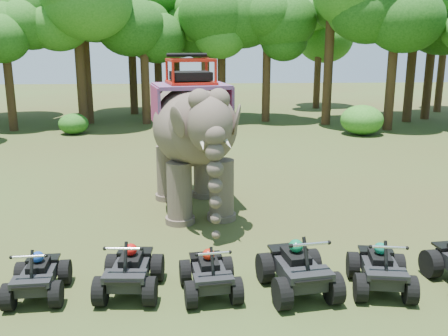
{
  "coord_description": "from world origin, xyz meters",
  "views": [
    {
      "loc": [
        -0.77,
        -11.76,
        5.15
      ],
      "look_at": [
        0.0,
        1.2,
        1.9
      ],
      "focal_mm": 40.0,
      "sensor_mm": 36.0,
      "label": 1
    }
  ],
  "objects_px": {
    "atv_0": "(37,271)",
    "atv_2": "(210,268)",
    "atv_1": "(130,264)",
    "elephant": "(192,134)",
    "atv_3": "(298,262)",
    "atv_4": "(381,263)"
  },
  "relations": [
    {
      "from": "elephant",
      "to": "atv_3",
      "type": "relative_size",
      "value": 3.09
    },
    {
      "from": "atv_2",
      "to": "atv_4",
      "type": "xyz_separation_m",
      "value": [
        3.65,
        -0.04,
        0.04
      ]
    },
    {
      "from": "atv_0",
      "to": "atv_2",
      "type": "distance_m",
      "value": 3.58
    },
    {
      "from": "atv_3",
      "to": "elephant",
      "type": "bearing_deg",
      "value": 102.54
    },
    {
      "from": "atv_3",
      "to": "atv_4",
      "type": "bearing_deg",
      "value": -8.79
    },
    {
      "from": "atv_1",
      "to": "atv_3",
      "type": "distance_m",
      "value": 3.55
    },
    {
      "from": "atv_3",
      "to": "atv_1",
      "type": "bearing_deg",
      "value": 167.86
    },
    {
      "from": "atv_3",
      "to": "atv_4",
      "type": "xyz_separation_m",
      "value": [
        1.79,
        -0.0,
        -0.07
      ]
    },
    {
      "from": "elephant",
      "to": "atv_0",
      "type": "bearing_deg",
      "value": -131.35
    },
    {
      "from": "atv_2",
      "to": "atv_3",
      "type": "relative_size",
      "value": 0.85
    },
    {
      "from": "elephant",
      "to": "atv_1",
      "type": "xyz_separation_m",
      "value": [
        -1.33,
        -5.47,
        -1.78
      ]
    },
    {
      "from": "atv_0",
      "to": "atv_2",
      "type": "xyz_separation_m",
      "value": [
        3.58,
        -0.1,
        0.01
      ]
    },
    {
      "from": "atv_2",
      "to": "atv_3",
      "type": "xyz_separation_m",
      "value": [
        1.87,
        -0.04,
        0.11
      ]
    },
    {
      "from": "atv_4",
      "to": "atv_2",
      "type": "bearing_deg",
      "value": -171.39
    },
    {
      "from": "elephant",
      "to": "atv_3",
      "type": "bearing_deg",
      "value": -79.79
    },
    {
      "from": "atv_0",
      "to": "atv_3",
      "type": "xyz_separation_m",
      "value": [
        5.45,
        -0.15,
        0.11
      ]
    },
    {
      "from": "atv_3",
      "to": "atv_4",
      "type": "distance_m",
      "value": 1.79
    },
    {
      "from": "atv_0",
      "to": "atv_4",
      "type": "xyz_separation_m",
      "value": [
        7.23,
        -0.15,
        0.05
      ]
    },
    {
      "from": "atv_1",
      "to": "elephant",
      "type": "bearing_deg",
      "value": 80.21
    },
    {
      "from": "elephant",
      "to": "atv_4",
      "type": "relative_size",
      "value": 3.43
    },
    {
      "from": "atv_0",
      "to": "atv_4",
      "type": "distance_m",
      "value": 7.23
    },
    {
      "from": "atv_1",
      "to": "atv_2",
      "type": "xyz_separation_m",
      "value": [
        1.68,
        -0.17,
        -0.05
      ]
    }
  ]
}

